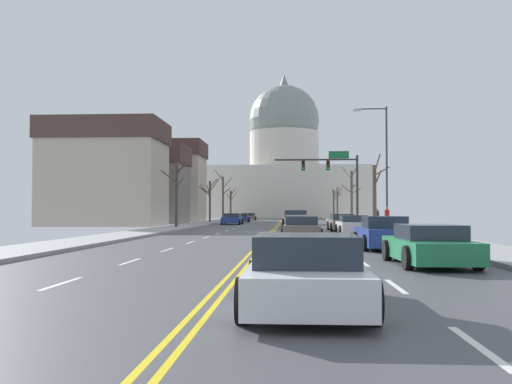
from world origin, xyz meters
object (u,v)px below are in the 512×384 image
street_lamp_right (382,157)px  sedan_oncoming_01 (242,218)px  pedestrian_01 (377,217)px  sedan_near_03 (302,229)px  sedan_near_06 (305,274)px  pedestrian_00 (387,218)px  sedan_near_02 (353,225)px  sedan_oncoming_02 (249,217)px  bicycle_parked (398,227)px  signal_gantry (334,173)px  sedan_oncoming_00 (232,219)px  pickup_truck_near_00 (296,220)px  sedan_near_05 (429,246)px  sedan_near_01 (342,223)px  sedan_near_04 (383,234)px

street_lamp_right → sedan_oncoming_01: (-13.08, 34.57, -4.79)m
pedestrian_01 → sedan_near_03: bearing=-109.9°
sedan_near_06 → pedestrian_00: (6.38, 30.80, 0.51)m
sedan_near_02 → sedan_oncoming_01: size_ratio=0.96×
sedan_oncoming_02 → bicycle_parked: bearing=-75.8°
signal_gantry → sedan_oncoming_02: size_ratio=1.71×
pedestrian_00 → bicycle_parked: (0.13, -3.13, -0.57)m
sedan_near_03 → sedan_oncoming_00: sedan_near_03 is taller
street_lamp_right → pickup_truck_near_00: bearing=124.8°
pickup_truck_near_00 → sedan_near_02: size_ratio=1.19×
sedan_near_05 → pedestrian_00: size_ratio=2.78×
pickup_truck_near_00 → sedan_oncoming_01: (-6.94, 25.73, -0.16)m
sedan_near_01 → pedestrian_00: 4.78m
bicycle_parked → sedan_near_04: bearing=-102.7°
signal_gantry → sedan_near_01: 11.44m
sedan_oncoming_02 → signal_gantry: bearing=-73.1°
pickup_truck_near_00 → sedan_oncoming_01: size_ratio=1.14×
pickup_truck_near_00 → sedan_near_03: (0.15, -20.13, -0.12)m
sedan_near_03 → sedan_near_06: 20.92m
signal_gantry → sedan_near_03: signal_gantry is taller
sedan_oncoming_02 → pedestrian_01: (13.67, -40.65, 0.47)m
pickup_truck_near_00 → bicycle_parked: (6.34, -13.37, -0.21)m
pedestrian_00 → sedan_oncoming_00: bearing=120.0°
signal_gantry → street_lamp_right: (2.49, -13.00, 0.22)m
sedan_near_01 → sedan_oncoming_00: size_ratio=1.07×
sedan_near_01 → street_lamp_right: bearing=-42.8°
sedan_near_02 → sedan_oncoming_01: 40.81m
pickup_truck_near_00 → pedestrian_00: (6.20, -10.24, 0.35)m
pickup_truck_near_00 → sedan_near_01: 7.23m
sedan_near_01 → sedan_near_03: size_ratio=1.10×
sedan_near_01 → sedan_near_04: (-0.19, -20.66, 0.00)m
signal_gantry → sedan_near_03: size_ratio=1.86×
sedan_near_04 → sedan_near_03: bearing=114.3°
sedan_near_02 → sedan_near_05: (0.01, -19.88, -0.04)m
street_lamp_right → sedan_oncoming_02: street_lamp_right is taller
sedan_near_04 → pedestrian_01: size_ratio=2.79×
street_lamp_right → sedan_near_01: 5.98m
sedan_near_01 → sedan_oncoming_00: sedan_near_01 is taller
sedan_near_06 → sedan_near_03: bearing=89.1°
sedan_near_06 → pedestrian_00: size_ratio=2.58×
sedan_near_02 → pedestrian_00: bearing=52.2°
pedestrian_00 → sedan_near_04: bearing=-100.0°
sedan_near_02 → sedan_near_04: 13.29m
sedan_near_05 → signal_gantry: bearing=89.8°
sedan_near_01 → pedestrian_00: (2.75, -3.89, 0.45)m
sedan_near_02 → pedestrian_01: (3.29, 11.90, 0.40)m
sedan_near_03 → street_lamp_right: bearing=62.0°
bicycle_parked → pedestrian_01: bearing=87.8°
sedan_near_04 → street_lamp_right: bearing=81.0°
sedan_oncoming_00 → sedan_oncoming_02: 26.48m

